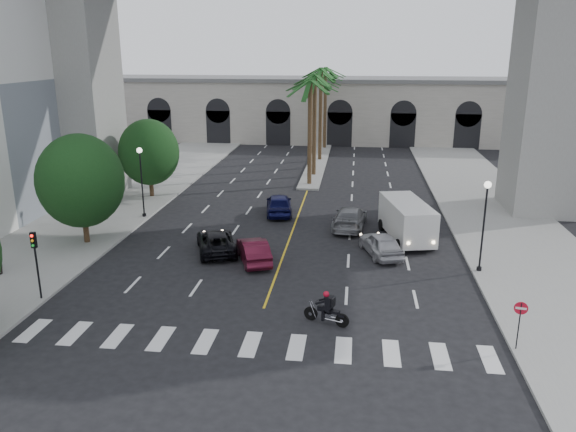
% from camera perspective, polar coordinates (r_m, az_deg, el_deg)
% --- Properties ---
extents(ground, '(140.00, 140.00, 0.00)m').
position_cam_1_polar(ground, '(26.16, -3.21, -11.27)').
color(ground, black).
rests_on(ground, ground).
extents(sidewalk_left, '(8.00, 100.00, 0.15)m').
position_cam_1_polar(sidewalk_left, '(44.07, -19.20, -0.32)').
color(sidewalk_left, gray).
rests_on(sidewalk_left, ground).
extents(sidewalk_right, '(8.00, 100.00, 0.15)m').
position_cam_1_polar(sidewalk_right, '(41.08, 21.85, -1.81)').
color(sidewalk_right, gray).
rests_on(sidewalk_right, ground).
extents(median, '(2.00, 24.00, 0.20)m').
position_cam_1_polar(median, '(62.08, 2.97, 5.36)').
color(median, gray).
rests_on(median, ground).
extents(pier_building, '(71.00, 10.50, 8.50)m').
position_cam_1_polar(pier_building, '(78.25, 3.93, 10.77)').
color(pier_building, beige).
rests_on(pier_building, ground).
extents(palm_a, '(3.20, 3.20, 10.30)m').
position_cam_1_polar(palm_a, '(51.00, 2.28, 13.11)').
color(palm_a, '#47331E').
rests_on(palm_a, ground).
extents(palm_b, '(3.20, 3.20, 10.60)m').
position_cam_1_polar(palm_b, '(54.96, 2.76, 13.65)').
color(palm_b, '#47331E').
rests_on(palm_b, ground).
extents(palm_c, '(3.20, 3.20, 10.10)m').
position_cam_1_polar(palm_c, '(58.99, 2.75, 13.40)').
color(palm_c, '#47331E').
rests_on(palm_c, ground).
extents(palm_d, '(3.20, 3.20, 10.90)m').
position_cam_1_polar(palm_d, '(62.92, 3.38, 14.27)').
color(palm_d, '#47331E').
rests_on(palm_d, ground).
extents(palm_e, '(3.20, 3.20, 10.40)m').
position_cam_1_polar(palm_e, '(66.94, 3.38, 14.02)').
color(palm_e, '#47331E').
rests_on(palm_e, ground).
extents(palm_f, '(3.20, 3.20, 10.70)m').
position_cam_1_polar(palm_f, '(70.90, 3.86, 14.38)').
color(palm_f, '#47331E').
rests_on(palm_f, ground).
extents(street_tree_mid, '(5.44, 5.44, 7.21)m').
position_cam_1_polar(street_tree_mid, '(37.86, -20.31, 3.36)').
color(street_tree_mid, '#382616').
rests_on(street_tree_mid, ground).
extents(street_tree_far, '(5.04, 5.04, 6.68)m').
position_cam_1_polar(street_tree_far, '(48.66, -13.94, 6.30)').
color(street_tree_far, '#382616').
rests_on(street_tree_far, ground).
extents(lamp_post_left_far, '(0.40, 0.40, 5.35)m').
position_cam_1_polar(lamp_post_left_far, '(42.73, -14.67, 3.92)').
color(lamp_post_left_far, black).
rests_on(lamp_post_left_far, ground).
extents(lamp_post_right, '(0.40, 0.40, 5.35)m').
position_cam_1_polar(lamp_post_right, '(32.82, 19.31, -0.26)').
color(lamp_post_right, black).
rests_on(lamp_post_right, ground).
extents(traffic_signal_far, '(0.25, 0.18, 3.65)m').
position_cam_1_polar(traffic_signal_far, '(30.39, -24.28, -3.56)').
color(traffic_signal_far, black).
rests_on(traffic_signal_far, ground).
extents(motorcycle_rider, '(2.14, 0.93, 1.62)m').
position_cam_1_polar(motorcycle_rider, '(26.21, 4.06, -9.44)').
color(motorcycle_rider, black).
rests_on(motorcycle_rider, ground).
extents(car_a, '(2.94, 4.61, 1.46)m').
position_cam_1_polar(car_a, '(34.96, 9.44, -2.80)').
color(car_a, '#A6A6AB').
rests_on(car_a, ground).
extents(car_b, '(2.91, 4.57, 1.42)m').
position_cam_1_polar(car_b, '(33.51, -3.52, -3.51)').
color(car_b, '#480E1F').
rests_on(car_b, ground).
extents(car_c, '(3.69, 5.28, 1.34)m').
position_cam_1_polar(car_c, '(35.31, -7.30, -2.61)').
color(car_c, black).
rests_on(car_c, ground).
extents(car_d, '(2.63, 5.42, 1.52)m').
position_cam_1_polar(car_d, '(39.91, 6.31, -0.17)').
color(car_d, slate).
rests_on(car_d, ground).
extents(car_e, '(2.62, 4.97, 1.61)m').
position_cam_1_polar(car_e, '(43.00, -0.92, 1.23)').
color(car_e, '#0E1041').
rests_on(car_e, ground).
extents(cargo_van, '(3.50, 6.40, 2.58)m').
position_cam_1_polar(cargo_van, '(37.83, 11.99, -0.31)').
color(cargo_van, silver).
rests_on(cargo_van, ground).
extents(do_not_enter_sign, '(0.56, 0.13, 2.29)m').
position_cam_1_polar(do_not_enter_sign, '(25.37, 22.51, -9.36)').
color(do_not_enter_sign, black).
rests_on(do_not_enter_sign, ground).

